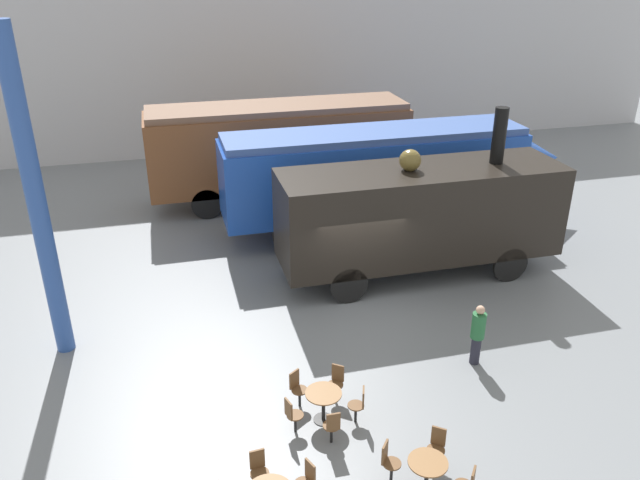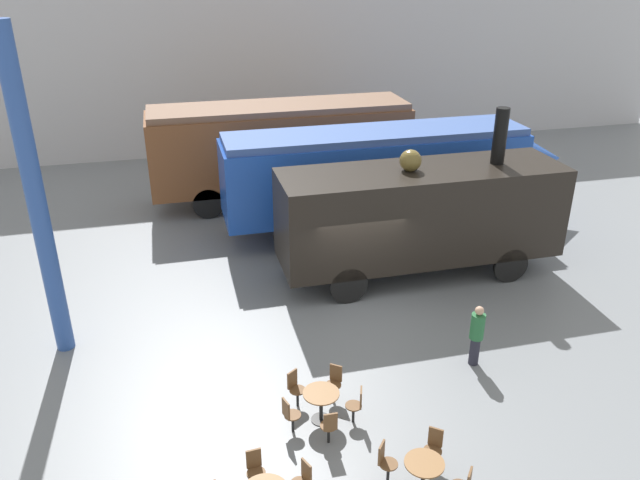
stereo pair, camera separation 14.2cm
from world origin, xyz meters
name	(u,v)px [view 1 (the left image)]	position (x,y,z in m)	size (l,w,h in m)	color
ground_plane	(359,300)	(0.00, 0.00, 0.00)	(80.00, 80.00, 0.00)	gray
backdrop_wall	(262,59)	(0.00, 15.56, 4.50)	(44.00, 0.15, 9.00)	silver
passenger_coach_wooden	(279,145)	(-0.66, 8.49, 2.31)	(10.10, 2.64, 3.90)	brown
streamlined_locomotive	(395,169)	(2.77, 4.69, 2.25)	(12.60, 2.42, 3.70)	blue
steam_locomotive	(420,212)	(2.24, 1.16, 2.09)	(8.54, 2.48, 5.12)	black
cafe_table_near	(427,470)	(-0.97, -7.03, 0.56)	(0.75, 0.75, 0.75)	black
cafe_table_far	(323,399)	(-2.32, -4.63, 0.56)	(0.79, 0.79, 0.73)	black
cafe_chair_2	(437,445)	(-0.51, -6.44, 0.51)	(0.40, 0.41, 0.87)	black
cafe_chair_3	(389,459)	(-1.55, -6.57, 0.51)	(0.41, 0.40, 0.87)	black
cafe_chair_4	(307,479)	(-3.17, -6.65, 0.51)	(0.39, 0.38, 0.87)	black
cafe_chair_5	(259,468)	(-3.97, -6.16, 0.51)	(0.36, 0.36, 0.87)	black
cafe_chair_9	(292,414)	(-3.05, -4.85, 0.51)	(0.39, 0.37, 0.87)	black
cafe_chair_10	(332,425)	(-2.33, -5.40, 0.51)	(0.36, 0.36, 0.87)	black
cafe_chair_11	(359,403)	(-1.59, -4.88, 0.51)	(0.39, 0.37, 0.87)	black
cafe_chair_12	(336,380)	(-1.85, -4.02, 0.51)	(0.40, 0.40, 0.87)	black
cafe_chair_13	(297,386)	(-2.75, -4.00, 0.51)	(0.40, 0.40, 0.87)	black
visitor_person	(478,333)	(1.82, -3.57, 0.88)	(0.34, 0.34, 1.62)	#262633
support_pillar	(37,203)	(-8.00, -0.38, 4.00)	(0.44, 0.44, 8.00)	#2D519E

